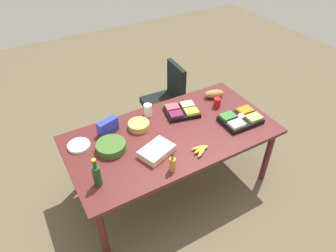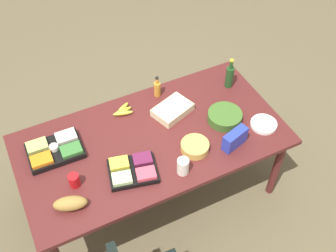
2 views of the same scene
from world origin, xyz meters
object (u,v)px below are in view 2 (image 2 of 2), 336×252
object	(u,v)px
chip_bag_blue	(235,139)
red_solo_cup	(74,180)
chip_bowl	(195,147)
paper_plate_stack	(264,124)
banana_bunch	(123,111)
salad_bowl	(225,117)
sheet_cake	(172,110)
fruit_platter	(133,170)
dressing_bottle	(157,88)
mayo_jar	(183,166)
conference_table	(152,144)
bread_loaf	(70,203)
veggie_tray	(55,150)
wine_bottle	(230,76)

from	to	relation	value
chip_bag_blue	red_solo_cup	bearing A→B (deg)	171.27
chip_bowl	paper_plate_stack	world-z (taller)	chip_bowl
banana_bunch	salad_bowl	bearing A→B (deg)	-31.64
salad_bowl	sheet_cake	bearing A→B (deg)	142.74
fruit_platter	sheet_cake	size ratio (longest dim) A/B	1.29
dressing_bottle	salad_bowl	bearing A→B (deg)	-54.40
banana_bunch	red_solo_cup	size ratio (longest dim) A/B	1.65
dressing_bottle	sheet_cake	world-z (taller)	dressing_bottle
banana_bunch	fruit_platter	world-z (taller)	fruit_platter
fruit_platter	chip_bag_blue	distance (m)	0.84
salad_bowl	chip_bag_blue	xyz separation A→B (m)	(-0.07, -0.27, 0.04)
banana_bunch	chip_bowl	bearing A→B (deg)	-59.97
paper_plate_stack	red_solo_cup	bearing A→B (deg)	175.56
mayo_jar	fruit_platter	bearing A→B (deg)	155.28
fruit_platter	paper_plate_stack	distance (m)	1.17
chip_bowl	conference_table	bearing A→B (deg)	135.53
bread_loaf	red_solo_cup	xyz separation A→B (m)	(0.08, 0.17, 0.01)
bread_loaf	chip_bag_blue	bearing A→B (deg)	-0.92
salad_bowl	fruit_platter	size ratio (longest dim) A/B	0.70
conference_table	bread_loaf	size ratio (longest dim) A/B	9.01
fruit_platter	paper_plate_stack	size ratio (longest dim) A/B	1.88
veggie_tray	bread_loaf	bearing A→B (deg)	-93.87
conference_table	chip_bag_blue	bearing A→B (deg)	-31.97
mayo_jar	paper_plate_stack	bearing A→B (deg)	8.49
banana_bunch	veggie_tray	bearing A→B (deg)	-164.83
bread_loaf	veggie_tray	xyz separation A→B (m)	(0.04, 0.53, -0.01)
veggie_tray	banana_bunch	bearing A→B (deg)	15.17
banana_bunch	fruit_platter	xyz separation A→B (m)	(-0.17, -0.62, 0.01)
red_solo_cup	banana_bunch	bearing A→B (deg)	41.90
chip_bowl	paper_plate_stack	bearing A→B (deg)	-2.49
mayo_jar	chip_bag_blue	distance (m)	0.49
salad_bowl	mayo_jar	world-z (taller)	mayo_jar
dressing_bottle	paper_plate_stack	xyz separation A→B (m)	(0.64, -0.72, -0.06)
bread_loaf	fruit_platter	distance (m)	0.51
wine_bottle	fruit_platter	bearing A→B (deg)	-156.15
dressing_bottle	bread_loaf	size ratio (longest dim) A/B	0.86
dressing_bottle	red_solo_cup	world-z (taller)	dressing_bottle
bread_loaf	chip_bag_blue	xyz separation A→B (m)	(1.34, -0.02, 0.02)
dressing_bottle	chip_bowl	distance (m)	0.70
salad_bowl	banana_bunch	distance (m)	0.87
banana_bunch	wine_bottle	bearing A→B (deg)	-5.94
wine_bottle	fruit_platter	world-z (taller)	wine_bottle
wine_bottle	veggie_tray	world-z (taller)	wine_bottle
paper_plate_stack	sheet_cake	size ratio (longest dim) A/B	0.69
salad_bowl	mayo_jar	xyz separation A→B (m)	(-0.56, -0.32, 0.03)
sheet_cake	mayo_jar	bearing A→B (deg)	-109.44
wine_bottle	dressing_bottle	size ratio (longest dim) A/B	1.44
conference_table	red_solo_cup	bearing A→B (deg)	-167.16
conference_table	veggie_tray	bearing A→B (deg)	165.02
salad_bowl	paper_plate_stack	distance (m)	0.33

